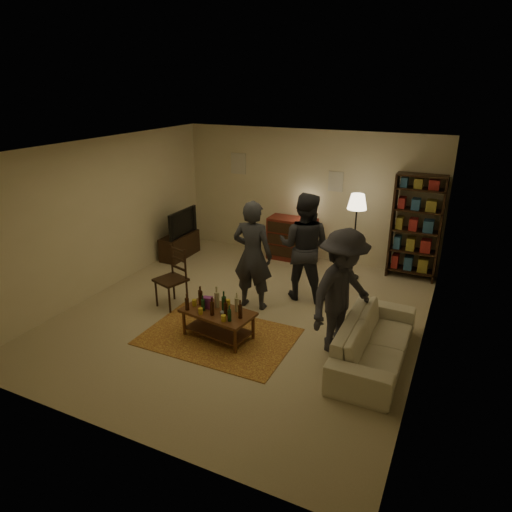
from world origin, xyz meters
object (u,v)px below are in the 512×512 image
Objects in this scene: person_left at (253,256)px; tv_stand at (179,240)px; person_right at (304,247)px; dresser at (292,238)px; person_by_sofa at (342,293)px; sofa at (374,341)px; floor_lamp at (357,208)px; bookshelf at (416,226)px; coffee_table at (217,313)px; dining_chair at (174,275)px.

tv_stand is at bearing -34.65° from person_left.
person_right reaches higher than tv_stand.
person_by_sofa reaches higher than dresser.
sofa is 0.78m from person_by_sofa.
person_by_sofa reaches higher than floor_lamp.
person_right reaches higher than person_left.
person_left is at bearing 70.97° from sofa.
bookshelf is 3.19m from person_by_sofa.
floor_lamp is (1.26, 3.03, 1.02)m from coffee_table.
bookshelf is 1.09× the size of person_left.
person_left reaches higher than dresser.
person_right is at bearing -136.25° from person_left.
person_right is at bearing -132.98° from bookshelf.
person_by_sofa is at bearing -58.37° from dresser.
tv_stand is at bearing -172.87° from floor_lamp.
dining_chair is 0.99× the size of tv_stand.
person_left is (1.22, 0.52, 0.37)m from dining_chair.
dresser is (-0.16, 3.48, 0.09)m from coffee_table.
bookshelf reaches higher than person_by_sofa.
floor_lamp is at bearing 20.09° from sofa.
tv_stand is 2.90m from person_left.
person_left is at bearing -122.67° from floor_lamp.
sofa is at bearing 9.32° from coffee_table.
person_by_sofa is at bearing 13.86° from dining_chair.
tv_stand is 2.43m from dresser.
person_left is at bearing -30.49° from tv_stand.
dining_chair is 0.55× the size of person_right.
coffee_table is 0.56× the size of bookshelf.
person_right is (0.84, -1.65, 0.47)m from dresser.
coffee_table is 1.24m from person_left.
bookshelf is 1.21× the size of floor_lamp.
person_by_sofa is at bearing 123.47° from person_right.
tv_stand is (-1.23, 1.96, -0.17)m from dining_chair.
tv_stand reaches higher than coffee_table.
dining_chair is at bearing 86.05° from sofa.
dining_chair is at bearing 18.92° from person_left.
coffee_table is 1.34m from dining_chair.
floor_lamp reaches higher than tv_stand.
person_right is at bearing -63.13° from dresser.
bookshelf is at bearing 27.09° from floor_lamp.
sofa is at bearing -52.46° from dresser.
coffee_table is at bearing -87.38° from dresser.
dining_chair is at bearing -57.94° from tv_stand.
bookshelf is 0.97× the size of sofa.
person_by_sofa is at bearing -99.86° from bookshelf.
tv_stand is 0.52× the size of bookshelf.
floor_lamp is (1.42, -0.45, 0.93)m from dresser.
coffee_table is at bearing -46.78° from tv_stand.
coffee_table is 0.61× the size of person_left.
coffee_table is 3.48m from dresser.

